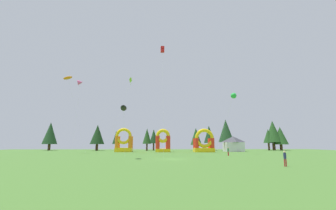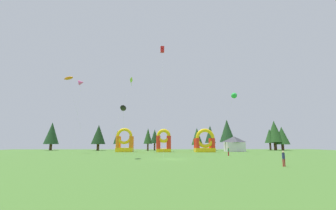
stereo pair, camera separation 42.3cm
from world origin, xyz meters
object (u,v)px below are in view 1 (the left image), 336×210
object	(u,v)px
kite_lime_diamond	(131,81)
person_left_edge	(285,157)
inflatable_blue_arch	(204,144)
inflatable_orange_dome	(124,143)
kite_orange_parafoil	(68,78)
kite_pink_delta	(80,82)
festival_tent	(233,144)
kite_red_box	(162,50)
kite_green_delta	(233,95)
person_midfield	(228,151)
kite_black_parafoil	(124,108)
inflatable_yellow_castle	(163,143)

from	to	relation	value
kite_lime_diamond	person_left_edge	xyz separation A→B (m)	(20.96, -42.01, -19.43)
inflatable_blue_arch	inflatable_orange_dome	size ratio (longest dim) A/B	0.96
kite_orange_parafoil	inflatable_orange_dome	distance (m)	22.40
kite_pink_delta	festival_tent	size ratio (longest dim) A/B	3.65
kite_red_box	festival_tent	xyz separation A→B (m)	(21.06, 25.69, -17.67)
kite_green_delta	person_midfield	world-z (taller)	kite_green_delta
inflatable_blue_arch	inflatable_orange_dome	distance (m)	22.01
inflatable_orange_dome	inflatable_blue_arch	bearing A→B (deg)	-5.65
inflatable_blue_arch	festival_tent	size ratio (longest dim) A/B	1.20
kite_black_parafoil	person_midfield	world-z (taller)	kite_black_parafoil
kite_black_parafoil	kite_pink_delta	xyz separation A→B (m)	(-15.11, 23.38, 10.32)
kite_pink_delta	inflatable_yellow_castle	bearing A→B (deg)	13.09
inflatable_orange_dome	festival_tent	world-z (taller)	inflatable_orange_dome
kite_black_parafoil	person_midfield	distance (m)	21.21
kite_pink_delta	inflatable_orange_dome	size ratio (longest dim) A/B	2.92
kite_lime_diamond	festival_tent	distance (m)	34.97
inflatable_blue_arch	kite_black_parafoil	bearing A→B (deg)	-123.85
kite_green_delta	inflatable_blue_arch	distance (m)	17.11
kite_lime_diamond	kite_orange_parafoil	world-z (taller)	kite_lime_diamond
person_left_edge	kite_red_box	bearing A→B (deg)	-44.67
person_left_edge	inflatable_blue_arch	distance (m)	39.61
kite_pink_delta	person_midfield	xyz separation A→B (m)	(33.78, -16.04, -17.21)
person_left_edge	kite_black_parafoil	bearing A→B (deg)	-23.98
kite_lime_diamond	kite_red_box	xyz separation A→B (m)	(8.76, -24.00, -0.52)
kite_lime_diamond	person_midfield	size ratio (longest dim) A/B	13.33
kite_lime_diamond	kite_green_delta	world-z (taller)	kite_lime_diamond
person_left_edge	inflatable_yellow_castle	distance (m)	43.06
kite_lime_diamond	person_midfield	bearing A→B (deg)	-45.62
kite_lime_diamond	inflatable_yellow_castle	xyz separation A→B (m)	(9.31, -0.58, -18.06)
kite_black_parafoil	festival_tent	world-z (taller)	kite_black_parafoil
kite_black_parafoil	kite_red_box	bearing A→B (deg)	39.13
kite_red_box	inflatable_blue_arch	distance (m)	30.22
kite_lime_diamond	festival_tent	bearing A→B (deg)	3.25
person_midfield	inflatable_orange_dome	xyz separation A→B (m)	(-22.73, 21.44, 1.44)
kite_lime_diamond	festival_tent	xyz separation A→B (m)	(29.82, 1.69, -18.19)
kite_lime_diamond	inflatable_blue_arch	world-z (taller)	kite_lime_diamond
kite_lime_diamond	person_midfield	xyz separation A→B (m)	(21.24, -21.70, -19.42)
kite_orange_parafoil	kite_pink_delta	bearing A→B (deg)	62.95
kite_lime_diamond	festival_tent	world-z (taller)	kite_lime_diamond
kite_green_delta	person_midfield	bearing A→B (deg)	-118.34
kite_orange_parafoil	inflatable_blue_arch	size ratio (longest dim) A/B	3.03
kite_black_parafoil	kite_orange_parafoil	world-z (taller)	kite_orange_parafoil
inflatable_yellow_castle	inflatable_orange_dome	bearing A→B (deg)	178.32
kite_orange_parafoil	kite_red_box	size ratio (longest dim) A/B	0.92
kite_orange_parafoil	inflatable_yellow_castle	bearing A→B (deg)	20.23
inflatable_blue_arch	inflatable_yellow_castle	xyz separation A→B (m)	(-11.11, 1.85, 0.11)
inflatable_orange_dome	inflatable_yellow_castle	xyz separation A→B (m)	(10.80, -0.32, -0.09)
kite_orange_parafoil	kite_red_box	world-z (taller)	kite_red_box
kite_red_box	festival_tent	size ratio (longest dim) A/B	3.94
kite_pink_delta	kite_red_box	size ratio (longest dim) A/B	0.93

